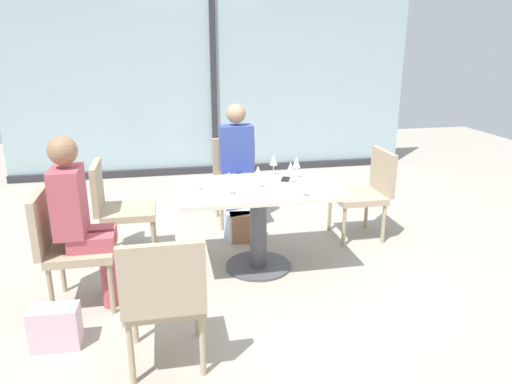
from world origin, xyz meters
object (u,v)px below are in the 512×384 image
(handbag_0, at_px, (241,226))
(wine_glass_5, at_px, (303,180))
(wine_glass_2, at_px, (296,163))
(coffee_cup, at_px, (195,185))
(person_near_window, at_px, (237,159))
(dining_table_main, at_px, (258,208))
(chair_side_end, at_px, (67,242))
(wine_glass_3, at_px, (258,172))
(wine_glass_0, at_px, (291,168))
(chair_far_left, at_px, (117,204))
(chair_near_window, at_px, (236,175))
(person_side_end, at_px, (79,214))
(cell_phone_on_table, at_px, (286,179))
(chair_front_left, at_px, (164,294))
(handbag_2, at_px, (245,227))
(wine_glass_4, at_px, (274,160))
(handbag_1, at_px, (55,327))
(wine_glass_1, at_px, (229,178))
(chair_far_right, at_px, (367,189))

(handbag_0, bearing_deg, wine_glass_5, -86.74)
(wine_glass_2, height_order, coffee_cup, wine_glass_2)
(person_near_window, bearing_deg, dining_table_main, -90.00)
(dining_table_main, bearing_deg, chair_side_end, -167.87)
(wine_glass_3, bearing_deg, wine_glass_0, 14.58)
(chair_far_left, relative_size, wine_glass_5, 4.70)
(dining_table_main, height_order, wine_glass_2, wine_glass_2)
(chair_near_window, bearing_deg, person_side_end, -131.80)
(cell_phone_on_table, bearing_deg, person_near_window, 127.21)
(chair_near_window, distance_m, chair_side_end, 2.11)
(wine_glass_0, distance_m, coffee_cup, 0.80)
(wine_glass_3, height_order, cell_phone_on_table, wine_glass_3)
(chair_front_left, bearing_deg, chair_near_window, 71.78)
(chair_far_left, bearing_deg, handbag_2, 5.48)
(chair_front_left, bearing_deg, handbag_2, 66.38)
(chair_far_left, relative_size, wine_glass_3, 4.70)
(chair_front_left, distance_m, person_side_end, 1.07)
(wine_glass_2, xyz_separation_m, handbag_2, (-0.39, 0.39, -0.72))
(wine_glass_0, relative_size, wine_glass_4, 1.00)
(chair_side_end, distance_m, handbag_1, 0.64)
(wine_glass_1, bearing_deg, wine_glass_0, 21.28)
(chair_far_left, height_order, cell_phone_on_table, chair_far_left)
(wine_glass_4, bearing_deg, chair_near_window, 102.99)
(chair_near_window, relative_size, wine_glass_5, 4.70)
(chair_side_end, distance_m, wine_glass_3, 1.53)
(person_side_end, xyz_separation_m, wine_glass_1, (1.09, 0.14, 0.16))
(chair_near_window, bearing_deg, chair_side_end, -134.02)
(chair_far_right, height_order, wine_glass_0, wine_glass_0)
(chair_far_right, xyz_separation_m, wine_glass_1, (-1.45, -0.65, 0.37))
(chair_near_window, relative_size, cell_phone_on_table, 6.04)
(wine_glass_1, bearing_deg, handbag_2, 71.26)
(handbag_2, bearing_deg, wine_glass_4, -45.37)
(chair_near_window, distance_m, wine_glass_5, 1.60)
(chair_side_end, distance_m, person_side_end, 0.23)
(person_near_window, relative_size, wine_glass_2, 6.81)
(wine_glass_4, distance_m, handbag_0, 0.82)
(wine_glass_2, height_order, wine_glass_3, same)
(coffee_cup, bearing_deg, wine_glass_1, -35.52)
(wine_glass_4, height_order, handbag_1, wine_glass_4)
(wine_glass_4, bearing_deg, person_side_end, -157.72)
(person_near_window, xyz_separation_m, handbag_0, (-0.05, -0.46, -0.56))
(chair_far_left, bearing_deg, wine_glass_1, -35.46)
(person_near_window, height_order, wine_glass_5, person_near_window)
(wine_glass_0, bearing_deg, wine_glass_1, -158.72)
(chair_front_left, height_order, wine_glass_5, wine_glass_5)
(dining_table_main, distance_m, chair_near_window, 1.20)
(chair_side_end, bearing_deg, dining_table_main, 12.13)
(person_near_window, height_order, wine_glass_4, person_near_window)
(chair_near_window, xyz_separation_m, chair_far_left, (-1.18, -0.73, 0.00))
(cell_phone_on_table, xyz_separation_m, handbag_0, (-0.32, 0.48, -0.59))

